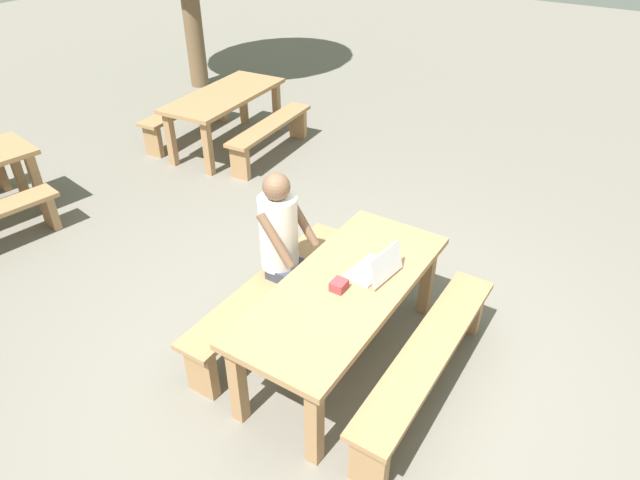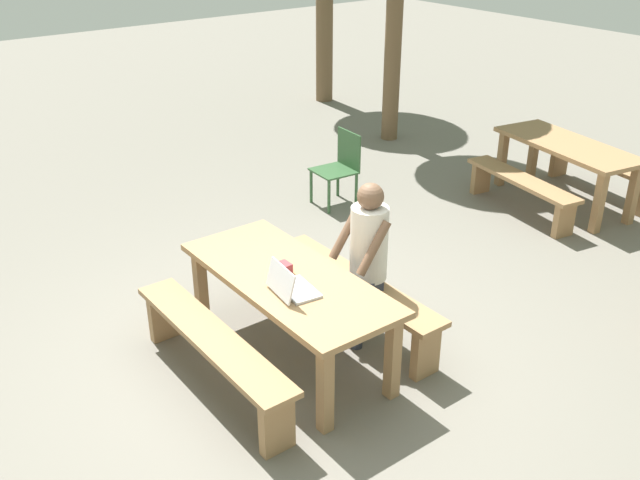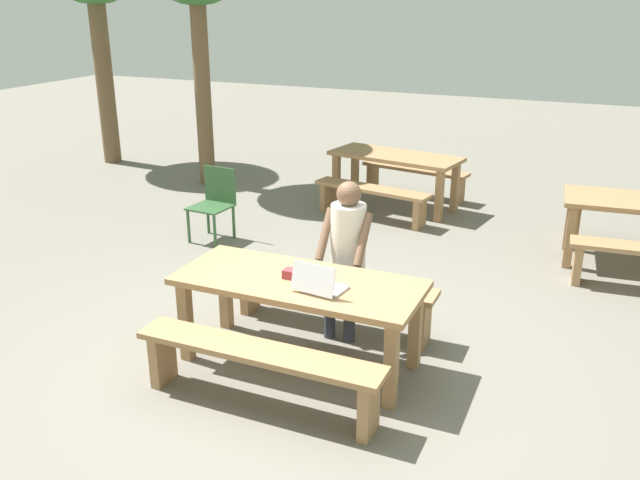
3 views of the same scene
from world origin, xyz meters
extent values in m
plane|color=slate|center=(0.00, 0.00, 0.00)|extent=(30.00, 30.00, 0.00)
cube|color=#9E754C|center=(0.00, 0.00, 0.70)|extent=(1.92, 0.81, 0.05)
cube|color=#9E754C|center=(-0.86, -0.30, 0.34)|extent=(0.09, 0.09, 0.68)
cube|color=#9E754C|center=(0.86, -0.30, 0.34)|extent=(0.09, 0.09, 0.68)
cube|color=#9E754C|center=(-0.86, 0.30, 0.34)|extent=(0.09, 0.09, 0.68)
cube|color=#9E754C|center=(0.86, 0.30, 0.34)|extent=(0.09, 0.09, 0.68)
cube|color=#9E754C|center=(0.00, -0.68, 0.45)|extent=(1.86, 0.30, 0.05)
cube|color=#9E754C|center=(-0.83, -0.68, 0.21)|extent=(0.08, 0.24, 0.42)
cube|color=#9E754C|center=(0.83, -0.68, 0.21)|extent=(0.08, 0.24, 0.42)
cube|color=#9E754C|center=(0.00, 0.68, 0.45)|extent=(1.86, 0.30, 0.05)
cube|color=#9E754C|center=(-0.83, 0.68, 0.21)|extent=(0.08, 0.24, 0.42)
cube|color=#9E754C|center=(0.83, 0.68, 0.21)|extent=(0.08, 0.24, 0.42)
cube|color=silver|center=(0.23, -0.07, 0.74)|extent=(0.38, 0.26, 0.02)
cube|color=silver|center=(0.22, -0.21, 0.85)|extent=(0.36, 0.11, 0.21)
cube|color=black|center=(0.22, -0.20, 0.86)|extent=(0.33, 0.09, 0.20)
cube|color=#993338|center=(-0.07, 0.01, 0.76)|extent=(0.11, 0.10, 0.07)
cylinder|color=#333847|center=(0.05, 0.50, 0.23)|extent=(0.10, 0.10, 0.47)
cylinder|color=#333847|center=(0.23, 0.50, 0.23)|extent=(0.10, 0.10, 0.47)
cube|color=#333847|center=(0.14, 0.59, 0.51)|extent=(0.28, 0.28, 0.12)
cylinder|color=silver|center=(0.14, 0.68, 0.85)|extent=(0.30, 0.30, 0.61)
cylinder|color=brown|center=(-0.03, 0.58, 0.91)|extent=(0.07, 0.32, 0.41)
cylinder|color=brown|center=(0.31, 0.58, 0.91)|extent=(0.07, 0.32, 0.41)
sphere|color=brown|center=(0.14, 0.68, 1.25)|extent=(0.21, 0.21, 0.21)
cube|color=#335933|center=(-2.17, 2.15, 0.42)|extent=(0.47, 0.47, 0.02)
cube|color=#335933|center=(-2.15, 2.35, 0.64)|extent=(0.44, 0.05, 0.43)
cylinder|color=#335933|center=(-2.37, 1.97, 0.20)|extent=(0.04, 0.04, 0.41)
cylinder|color=#335933|center=(-2.00, 1.94, 0.20)|extent=(0.04, 0.04, 0.41)
cylinder|color=#335933|center=(-2.35, 2.35, 0.20)|extent=(0.04, 0.04, 0.41)
cylinder|color=#335933|center=(-1.97, 2.32, 0.20)|extent=(0.04, 0.04, 0.41)
cube|color=#9E754C|center=(-0.59, 4.31, 0.71)|extent=(1.86, 1.00, 0.05)
cube|color=#9E754C|center=(-1.40, 4.19, 0.34)|extent=(0.10, 0.10, 0.69)
cube|color=#9E754C|center=(0.13, 3.92, 0.34)|extent=(0.10, 0.10, 0.69)
cube|color=#9E754C|center=(-1.31, 4.69, 0.34)|extent=(0.10, 0.10, 0.69)
cube|color=#9E754C|center=(0.22, 4.42, 0.34)|extent=(0.10, 0.10, 0.69)
cube|color=#9E754C|center=(-0.70, 3.69, 0.40)|extent=(1.61, 0.57, 0.05)
cube|color=#9E754C|center=(-1.38, 3.81, 0.19)|extent=(0.12, 0.25, 0.38)
cube|color=#9E754C|center=(-0.02, 3.57, 0.19)|extent=(0.12, 0.25, 0.38)
cube|color=#9E754C|center=(-0.48, 4.93, 0.40)|extent=(1.61, 0.57, 0.05)
cube|color=#9E754C|center=(-1.16, 5.05, 0.19)|extent=(0.12, 0.25, 0.38)
cylinder|color=brown|center=(-3.62, 4.34, 1.48)|extent=(0.24, 0.24, 2.97)
cylinder|color=brown|center=(-5.90, 4.86, 1.49)|extent=(0.29, 0.29, 2.98)
camera|label=1|loc=(-2.68, -1.51, 3.18)|focal=31.09mm
camera|label=2|loc=(3.87, -2.63, 3.34)|focal=39.86mm
camera|label=3|loc=(2.07, -4.32, 2.82)|focal=38.07mm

